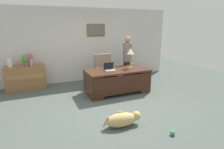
{
  "coord_description": "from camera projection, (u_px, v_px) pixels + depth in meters",
  "views": [
    {
      "loc": [
        -1.87,
        -4.32,
        2.11
      ],
      "look_at": [
        0.12,
        0.3,
        0.75
      ],
      "focal_mm": 29.87,
      "sensor_mm": 36.0,
      "label": 1
    }
  ],
  "objects": [
    {
      "name": "dog_toy_plush",
      "position": [
        124.0,
        119.0,
        4.25
      ],
      "size": [
        0.14,
        0.16,
        0.05
      ],
      "primitive_type": "ellipsoid",
      "rotation": [
        0.0,
        0.0,
        4.05
      ],
      "color": "#D8338C",
      "rests_on": "ground_plane"
    },
    {
      "name": "person_standing",
      "position": [
        127.0,
        59.0,
        6.7
      ],
      "size": [
        0.32,
        0.32,
        1.71
      ],
      "color": "#262323",
      "rests_on": "ground_plane"
    },
    {
      "name": "credenza",
      "position": [
        26.0,
        78.0,
        6.17
      ],
      "size": [
        1.23,
        0.5,
        0.79
      ],
      "color": "olive",
      "rests_on": "ground_plane"
    },
    {
      "name": "back_wall",
      "position": [
        85.0,
        45.0,
        7.05
      ],
      "size": [
        7.0,
        0.16,
        2.7
      ],
      "color": "silver",
      "rests_on": "ground_plane"
    },
    {
      "name": "desk",
      "position": [
        118.0,
        80.0,
        5.87
      ],
      "size": [
        1.95,
        0.96,
        0.74
      ],
      "color": "#422316",
      "rests_on": "ground_plane"
    },
    {
      "name": "ground_plane",
      "position": [
        112.0,
        104.0,
        5.1
      ],
      "size": [
        12.0,
        12.0,
        0.0
      ],
      "primitive_type": "plane",
      "color": "#4C5651"
    },
    {
      "name": "dog_toy_bone",
      "position": [
        121.0,
        112.0,
        4.58
      ],
      "size": [
        0.19,
        0.06,
        0.05
      ],
      "primitive_type": "ellipsoid",
      "rotation": [
        0.0,
        0.0,
        3.1
      ],
      "color": "orange",
      "rests_on": "ground_plane"
    },
    {
      "name": "potted_plant",
      "position": [
        26.0,
        60.0,
        6.03
      ],
      "size": [
        0.24,
        0.24,
        0.36
      ],
      "color": "brown",
      "rests_on": "credenza"
    },
    {
      "name": "dog_toy_ball",
      "position": [
        173.0,
        133.0,
        3.65
      ],
      "size": [
        0.1,
        0.1,
        0.1
      ],
      "primitive_type": "sphere",
      "color": "green",
      "rests_on": "ground_plane"
    },
    {
      "name": "vase_with_flowers",
      "position": [
        30.0,
        58.0,
        6.08
      ],
      "size": [
        0.17,
        0.17,
        0.39
      ],
      "color": "#C58BC4",
      "rests_on": "credenza"
    },
    {
      "name": "laptop",
      "position": [
        109.0,
        68.0,
        5.72
      ],
      "size": [
        0.32,
        0.22,
        0.22
      ],
      "color": "#B2B5BA",
      "rests_on": "desk"
    },
    {
      "name": "desk_lamp",
      "position": [
        130.0,
        52.0,
        5.91
      ],
      "size": [
        0.22,
        0.22,
        0.63
      ],
      "color": "#9E8447",
      "rests_on": "desk"
    },
    {
      "name": "dog_lying",
      "position": [
        123.0,
        119.0,
        3.96
      ],
      "size": [
        0.87,
        0.35,
        0.3
      ],
      "color": "tan",
      "rests_on": "ground_plane"
    },
    {
      "name": "vase_empty",
      "position": [
        10.0,
        63.0,
        5.87
      ],
      "size": [
        0.15,
        0.15,
        0.29
      ],
      "primitive_type": "cylinder",
      "color": "silver",
      "rests_on": "credenza"
    },
    {
      "name": "armchair",
      "position": [
        104.0,
        72.0,
        6.59
      ],
      "size": [
        0.6,
        0.59,
        1.1
      ],
      "color": "gray",
      "rests_on": "ground_plane"
    }
  ]
}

